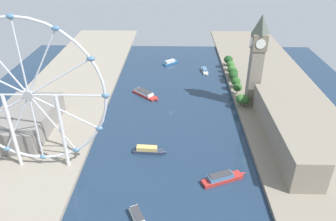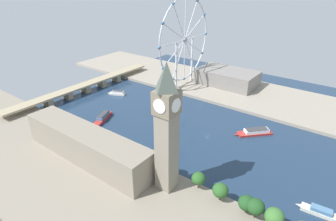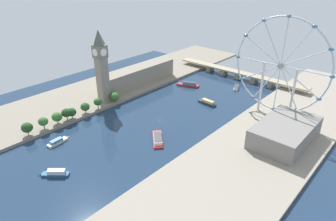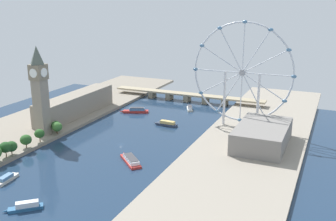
{
  "view_description": "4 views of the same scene",
  "coord_description": "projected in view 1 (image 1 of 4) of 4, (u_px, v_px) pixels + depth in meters",
  "views": [
    {
      "loc": [
        -3.41,
        253.65,
        141.28
      ],
      "look_at": [
        2.56,
        15.34,
        8.98
      ],
      "focal_mm": 34.34,
      "sensor_mm": 36.0,
      "label": 1
    },
    {
      "loc": [
        -184.21,
        -97.34,
        123.88
      ],
      "look_at": [
        -15.05,
        30.73,
        20.49
      ],
      "focal_mm": 30.19,
      "sensor_mm": 36.0,
      "label": 2
    },
    {
      "loc": [
        188.18,
        -199.25,
        146.12
      ],
      "look_at": [
        13.47,
        -1.76,
        15.27
      ],
      "focal_mm": 32.12,
      "sensor_mm": 36.0,
      "label": 3
    },
    {
      "loc": [
        167.45,
        -280.55,
        124.5
      ],
      "look_at": [
        10.39,
        79.02,
        11.17
      ],
      "focal_mm": 42.37,
      "sensor_mm": 36.0,
      "label": 4
    }
  ],
  "objects": [
    {
      "name": "tour_boat_1",
      "position": [
        138.0,
        218.0,
        178.99
      ],
      "size": [
        12.69,
        20.93,
        4.99
      ],
      "rotation": [
        0.0,
        0.0,
        2.01
      ],
      "color": "beige",
      "rests_on": "ground_plane"
    },
    {
      "name": "tour_boat_4",
      "position": [
        222.0,
        178.0,
        207.55
      ],
      "size": [
        31.71,
        16.82,
        5.94
      ],
      "rotation": [
        0.0,
        0.0,
        3.54
      ],
      "color": "#B22D28",
      "rests_on": "ground_plane"
    },
    {
      "name": "riverside_hall",
      "position": [
        25.0,
        121.0,
        252.33
      ],
      "size": [
        40.7,
        68.91,
        17.48
      ],
      "primitive_type": "cube",
      "color": "gray",
      "rests_on": "riverbank_right"
    },
    {
      "name": "tour_boat_0",
      "position": [
        205.0,
        71.0,
        370.65
      ],
      "size": [
        7.22,
        22.48,
        4.44
      ],
      "rotation": [
        0.0,
        0.0,
        1.67
      ],
      "color": "beige",
      "rests_on": "ground_plane"
    },
    {
      "name": "clock_tower",
      "position": [
        257.0,
        59.0,
        277.91
      ],
      "size": [
        13.16,
        13.16,
        80.66
      ],
      "color": "gray",
      "rests_on": "riverbank_left"
    },
    {
      "name": "tour_boat_5",
      "position": [
        145.0,
        94.0,
        316.99
      ],
      "size": [
        28.41,
        27.2,
        4.98
      ],
      "rotation": [
        0.0,
        0.0,
        2.39
      ],
      "color": "#B22D28",
      "rests_on": "ground_plane"
    },
    {
      "name": "tour_boat_2",
      "position": [
        149.0,
        150.0,
        234.33
      ],
      "size": [
        25.81,
        7.11,
        5.31
      ],
      "rotation": [
        0.0,
        0.0,
        3.08
      ],
      "color": "#2D384C",
      "rests_on": "ground_plane"
    },
    {
      "name": "riverbank_right",
      "position": [
        57.0,
        108.0,
        291.91
      ],
      "size": [
        90.0,
        520.0,
        3.0
      ],
      "primitive_type": "cube",
      "color": "gray",
      "rests_on": "ground_plane"
    },
    {
      "name": "ground_plane",
      "position": [
        171.0,
        111.0,
        290.35
      ],
      "size": [
        379.03,
        379.03,
        0.0
      ],
      "primitive_type": "plane",
      "color": "#1E334C"
    },
    {
      "name": "tour_boat_3",
      "position": [
        171.0,
        62.0,
        393.36
      ],
      "size": [
        20.27,
        18.5,
        5.21
      ],
      "rotation": [
        0.0,
        0.0,
        3.87
      ],
      "color": "#235684",
      "rests_on": "ground_plane"
    },
    {
      "name": "tree_row_embankment",
      "position": [
        234.0,
        76.0,
        334.47
      ],
      "size": [
        12.15,
        111.65,
        12.46
      ],
      "color": "#513823",
      "rests_on": "riverbank_left"
    },
    {
      "name": "riverbank_left",
      "position": [
        288.0,
        111.0,
        287.33
      ],
      "size": [
        90.0,
        520.0,
        3.0
      ],
      "primitive_type": "cube",
      "color": "gray",
      "rests_on": "ground_plane"
    },
    {
      "name": "ferris_wheel",
      "position": [
        29.0,
        96.0,
        193.62
      ],
      "size": [
        97.83,
        3.2,
        100.94
      ],
      "color": "silver",
      "rests_on": "riverbank_right"
    },
    {
      "name": "parliament_block",
      "position": [
        284.0,
        129.0,
        236.95
      ],
      "size": [
        22.0,
        111.44,
        22.48
      ],
      "primitive_type": "cube",
      "color": "gray",
      "rests_on": "riverbank_left"
    }
  ]
}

